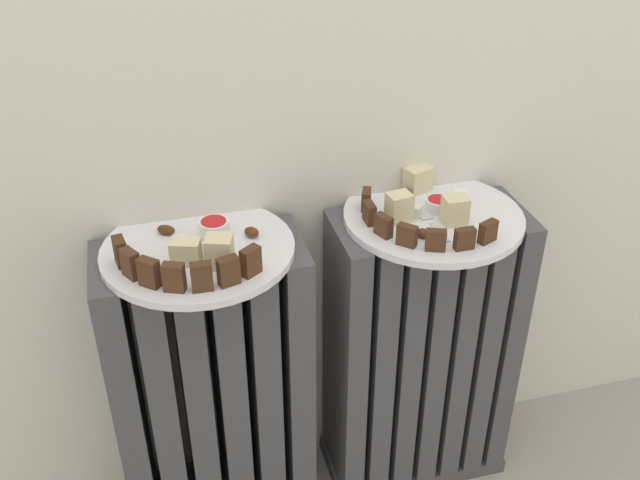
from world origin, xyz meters
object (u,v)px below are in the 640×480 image
Objects in this scene: plate_left at (198,250)px; jam_bowl_right at (438,204)px; plate_right at (433,217)px; jam_bowl_left at (214,227)px; radiator_right at (420,355)px; radiator_left at (213,393)px; fork at (433,224)px.

plate_left is 7.11× the size of jam_bowl_right.
jam_bowl_left is at bearing 175.95° from plate_right.
jam_bowl_left is (-0.35, 0.03, 0.02)m from plate_right.
radiator_right is 0.31m from jam_bowl_right.
radiator_left is 1.94× the size of plate_right.
radiator_right is at bearing 0.00° from plate_left.
radiator_left is at bearing 180.00° from plate_right.
plate_right reaches higher than radiator_left.
plate_left is at bearing 180.00° from plate_right.
jam_bowl_left is 1.14× the size of jam_bowl_right.
plate_right is (0.38, 0.00, 0.30)m from radiator_left.
fork is at bearing -9.96° from jam_bowl_left.
jam_bowl_right is (0.01, 0.01, 0.31)m from radiator_right.
jam_bowl_left reaches higher than plate_right.
jam_bowl_right reaches higher than fork.
jam_bowl_right is (0.01, 0.01, 0.02)m from plate_right.
plate_right is 0.04m from fork.
radiator_right is at bearing 0.00° from plate_right.
fork reaches higher than radiator_right.
plate_left is 6.21× the size of jam_bowl_left.
jam_bowl_right reaches higher than radiator_right.
plate_left is 3.17× the size of fork.
jam_bowl_right is at bearing 58.96° from fork.
radiator_right is at bearing 0.00° from radiator_left.
plate_left is at bearing -178.55° from jam_bowl_right.
jam_bowl_right reaches higher than plate_left.
jam_bowl_left reaches higher than fork.
plate_left reaches higher than radiator_right.
jam_bowl_left reaches higher than jam_bowl_right.
fork reaches higher than plate_left.
radiator_right is at bearing 65.10° from fork.
jam_bowl_right is at bearing 42.95° from radiator_right.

